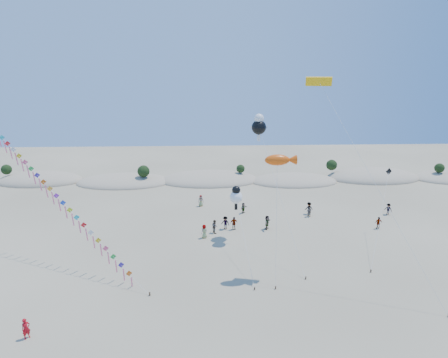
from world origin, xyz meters
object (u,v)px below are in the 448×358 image
kite_train (51,191)px  parafoil_kite (321,85)px  fish_kite (281,160)px  flyer_foreground (26,329)px

kite_train → parafoil_kite: bearing=-5.2°
fish_kite → kite_train: bearing=170.1°
kite_train → flyer_foreground: 15.43m
kite_train → parafoil_kite: parafoil_kite is taller
kite_train → parafoil_kite: 29.92m
parafoil_kite → flyer_foreground: (-25.12, -11.01, -18.01)m
parafoil_kite → flyer_foreground: size_ratio=11.34×
fish_kite → flyer_foreground: fish_kite is taller
fish_kite → parafoil_kite: size_ratio=0.64×
fish_kite → flyer_foreground: 25.74m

